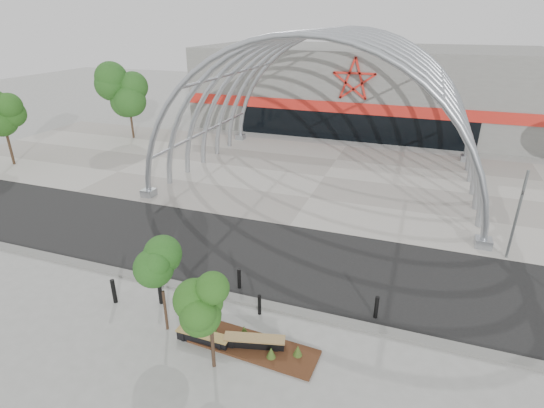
# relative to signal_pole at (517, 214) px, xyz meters

# --- Properties ---
(ground) EXTENTS (140.00, 140.00, 0.00)m
(ground) POSITION_rel_signal_pole_xyz_m (-11.00, -7.25, -2.36)
(ground) COLOR gray
(ground) RESTS_ON ground
(road) EXTENTS (140.00, 7.00, 0.02)m
(road) POSITION_rel_signal_pole_xyz_m (-11.00, -3.75, -2.35)
(road) COLOR black
(road) RESTS_ON ground
(forecourt) EXTENTS (60.00, 17.00, 0.04)m
(forecourt) POSITION_rel_signal_pole_xyz_m (-11.00, 8.25, -2.34)
(forecourt) COLOR gray
(forecourt) RESTS_ON ground
(kerb) EXTENTS (60.00, 0.50, 0.12)m
(kerb) POSITION_rel_signal_pole_xyz_m (-11.00, -7.50, -2.30)
(kerb) COLOR #62625D
(kerb) RESTS_ON ground
(arena_building) EXTENTS (34.00, 15.24, 8.00)m
(arena_building) POSITION_rel_signal_pole_xyz_m (-11.00, 26.20, 1.63)
(arena_building) COLOR slate
(arena_building) RESTS_ON ground
(vault_canopy) EXTENTS (20.80, 15.80, 20.36)m
(vault_canopy) POSITION_rel_signal_pole_xyz_m (-11.00, 8.25, -2.35)
(vault_canopy) COLOR #9DA2A8
(vault_canopy) RESTS_ON ground
(planting_bed) EXTENTS (4.73, 1.71, 0.49)m
(planting_bed) POSITION_rel_signal_pole_xyz_m (-9.41, -9.82, -2.25)
(planting_bed) COLOR #3B1A0F
(planting_bed) RESTS_ON ground
(signal_pole) EXTENTS (0.13, 0.64, 4.52)m
(signal_pole) POSITION_rel_signal_pole_xyz_m (0.00, 0.00, 0.00)
(signal_pole) COLOR slate
(signal_pole) RESTS_ON ground
(street_tree_0) EXTENTS (1.46, 1.46, 3.33)m
(street_tree_0) POSITION_rel_signal_pole_xyz_m (-12.76, -10.03, 0.03)
(street_tree_0) COLOR black
(street_tree_0) RESTS_ON ground
(street_tree_1) EXTENTS (1.54, 1.54, 3.63)m
(street_tree_1) POSITION_rel_signal_pole_xyz_m (-10.27, -11.11, 0.24)
(street_tree_1) COLOR black
(street_tree_1) RESTS_ON ground
(bench_0) EXTENTS (2.03, 0.48, 0.42)m
(bench_0) POSITION_rel_signal_pole_xyz_m (-11.14, -10.23, -2.16)
(bench_0) COLOR black
(bench_0) RESTS_ON ground
(bench_1) EXTENTS (2.22, 0.98, 0.45)m
(bench_1) POSITION_rel_signal_pole_xyz_m (-9.30, -9.84, -2.14)
(bench_1) COLOR black
(bench_1) RESTS_ON ground
(bollard_0) EXTENTS (0.17, 0.17, 1.08)m
(bollard_0) POSITION_rel_signal_pole_xyz_m (-15.68, -9.33, -1.83)
(bollard_0) COLOR black
(bollard_0) RESTS_ON ground
(bollard_1) EXTENTS (0.17, 0.17, 1.06)m
(bollard_1) POSITION_rel_signal_pole_xyz_m (-13.87, -8.74, -1.83)
(bollard_1) COLOR black
(bollard_1) RESTS_ON ground
(bollard_2) EXTENTS (0.15, 0.15, 0.96)m
(bollard_2) POSITION_rel_signal_pole_xyz_m (-11.27, -6.70, -1.89)
(bollard_2) COLOR black
(bollard_2) RESTS_ON ground
(bollard_3) EXTENTS (0.14, 0.14, 0.87)m
(bollard_3) POSITION_rel_signal_pole_xyz_m (-9.81, -8.03, -1.93)
(bollard_3) COLOR black
(bollard_3) RESTS_ON ground
(bollard_4) EXTENTS (0.16, 0.16, 0.98)m
(bollard_4) POSITION_rel_signal_pole_xyz_m (-5.46, -6.73, -1.88)
(bollard_4) COLOR black
(bollard_4) RESTS_ON ground
(bg_tree_0) EXTENTS (3.00, 3.00, 6.45)m
(bg_tree_0) POSITION_rel_signal_pole_xyz_m (-31.00, 12.75, 2.27)
(bg_tree_0) COLOR #302116
(bg_tree_0) RESTS_ON ground
(bg_tree_2) EXTENTS (2.55, 2.55, 5.38)m
(bg_tree_2) POSITION_rel_signal_pole_xyz_m (-35.00, 2.75, 1.50)
(bg_tree_2) COLOR black
(bg_tree_2) RESTS_ON ground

